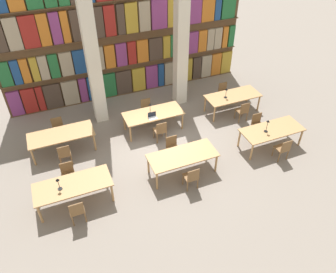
{
  "coord_description": "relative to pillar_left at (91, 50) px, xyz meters",
  "views": [
    {
      "loc": [
        -3.39,
        -8.41,
        7.94
      ],
      "look_at": [
        0.0,
        -0.13,
        0.69
      ],
      "focal_mm": 35.0,
      "sensor_mm": 36.0,
      "label": 1
    }
  ],
  "objects": [
    {
      "name": "chair_0",
      "position": [
        -1.79,
        -4.82,
        -2.52
      ],
      "size": [
        0.42,
        0.4,
        0.88
      ],
      "color": "brown",
      "rests_on": "ground_plane"
    },
    {
      "name": "reading_table_1",
      "position": [
        1.81,
        -4.1,
        -2.31
      ],
      "size": [
        2.27,
        0.97,
        0.76
      ],
      "color": "tan",
      "rests_on": "ground_plane"
    },
    {
      "name": "reading_table_0",
      "position": [
        -1.74,
        -4.05,
        -2.31
      ],
      "size": [
        2.27,
        0.97,
        0.76
      ],
      "color": "tan",
      "rests_on": "ground_plane"
    },
    {
      "name": "reading_table_2",
      "position": [
        5.34,
        -4.07,
        -2.31
      ],
      "size": [
        2.27,
        0.97,
        0.76
      ],
      "color": "tan",
      "rests_on": "ground_plane"
    },
    {
      "name": "chair_7",
      "position": [
        -1.76,
        -0.7,
        -2.52
      ],
      "size": [
        0.42,
        0.4,
        0.88
      ],
      "rotation": [
        0.0,
        0.0,
        3.14
      ],
      "color": "brown",
      "rests_on": "ground_plane"
    },
    {
      "name": "ground_plane",
      "position": [
        1.76,
        -2.82,
        -3.0
      ],
      "size": [
        40.0,
        40.0,
        0.0
      ],
      "primitive_type": "plane",
      "color": "gray"
    },
    {
      "name": "chair_5",
      "position": [
        5.3,
        -3.3,
        -2.52
      ],
      "size": [
        0.42,
        0.4,
        0.88
      ],
      "rotation": [
        0.0,
        0.0,
        3.14
      ],
      "color": "brown",
      "rests_on": "ground_plane"
    },
    {
      "name": "chair_11",
      "position": [
        5.26,
        -0.79,
        -2.52
      ],
      "size": [
        0.42,
        0.4,
        0.88
      ],
      "rotation": [
        0.0,
        0.0,
        3.14
      ],
      "color": "brown",
      "rests_on": "ground_plane"
    },
    {
      "name": "chair_8",
      "position": [
        1.73,
        -2.27,
        -2.52
      ],
      "size": [
        0.42,
        0.4,
        0.88
      ],
      "color": "brown",
      "rests_on": "ground_plane"
    },
    {
      "name": "desk_lamp_2",
      "position": [
        1.63,
        -1.49,
        -1.93
      ],
      "size": [
        0.14,
        0.14,
        0.45
      ],
      "color": "black",
      "rests_on": "reading_table_4"
    },
    {
      "name": "reading_table_3",
      "position": [
        -1.72,
        -1.47,
        -2.31
      ],
      "size": [
        2.27,
        0.97,
        0.76
      ],
      "color": "tan",
      "rests_on": "ground_plane"
    },
    {
      "name": "chair_6",
      "position": [
        -1.76,
        -2.24,
        -2.52
      ],
      "size": [
        0.42,
        0.4,
        0.88
      ],
      "color": "brown",
      "rests_on": "ground_plane"
    },
    {
      "name": "pillar_center",
      "position": [
        3.52,
        0.0,
        0.0
      ],
      "size": [
        0.48,
        0.48,
        6.0
      ],
      "color": "silver",
      "rests_on": "ground_plane"
    },
    {
      "name": "bookshelf_bank",
      "position": [
        1.76,
        1.56,
        -0.37
      ],
      "size": [
        10.51,
        0.35,
        5.5
      ],
      "color": "brown",
      "rests_on": "ground_plane"
    },
    {
      "name": "reading_table_4",
      "position": [
        1.74,
        -1.5,
        -2.31
      ],
      "size": [
        2.27,
        0.97,
        0.76
      ],
      "color": "tan",
      "rests_on": "ground_plane"
    },
    {
      "name": "chair_2",
      "position": [
        1.77,
        -4.87,
        -2.52
      ],
      "size": [
        0.42,
        0.4,
        0.88
      ],
      "color": "brown",
      "rests_on": "ground_plane"
    },
    {
      "name": "desk_lamp_3",
      "position": [
        4.86,
        -1.58,
        -1.95
      ],
      "size": [
        0.14,
        0.14,
        0.43
      ],
      "color": "black",
      "rests_on": "reading_table_5"
    },
    {
      "name": "chair_3",
      "position": [
        1.77,
        -3.33,
        -2.52
      ],
      "size": [
        0.42,
        0.4,
        0.88
      ],
      "rotation": [
        0.0,
        0.0,
        3.14
      ],
      "color": "brown",
      "rests_on": "ground_plane"
    },
    {
      "name": "chair_10",
      "position": [
        5.26,
        -2.32,
        -2.52
      ],
      "size": [
        0.42,
        0.4,
        0.88
      ],
      "color": "brown",
      "rests_on": "ground_plane"
    },
    {
      "name": "reading_table_5",
      "position": [
        5.23,
        -1.55,
        -2.31
      ],
      "size": [
        2.27,
        0.97,
        0.76
      ],
      "color": "tan",
      "rests_on": "ground_plane"
    },
    {
      "name": "chair_1",
      "position": [
        -1.79,
        -3.28,
        -2.52
      ],
      "size": [
        0.42,
        0.4,
        0.88
      ],
      "rotation": [
        0.0,
        0.0,
        3.14
      ],
      "color": "brown",
      "rests_on": "ground_plane"
    },
    {
      "name": "chair_9",
      "position": [
        1.73,
        -0.74,
        -2.52
      ],
      "size": [
        0.42,
        0.4,
        0.88
      ],
      "rotation": [
        0.0,
        0.0,
        3.14
      ],
      "color": "brown",
      "rests_on": "ground_plane"
    },
    {
      "name": "desk_lamp_0",
      "position": [
        -2.1,
        -4.1,
        -1.95
      ],
      "size": [
        0.14,
        0.14,
        0.43
      ],
      "color": "black",
      "rests_on": "reading_table_0"
    },
    {
      "name": "laptop",
      "position": [
        1.61,
        -1.79,
        -2.2
      ],
      "size": [
        0.32,
        0.22,
        0.21
      ],
      "color": "silver",
      "rests_on": "reading_table_4"
    },
    {
      "name": "desk_lamp_1",
      "position": [
        5.05,
        -4.09,
        -1.9
      ],
      "size": [
        0.14,
        0.14,
        0.5
      ],
      "color": "black",
      "rests_on": "reading_table_2"
    },
    {
      "name": "pillar_left",
      "position": [
        0.0,
        0.0,
        0.0
      ],
      "size": [
        0.48,
        0.48,
        6.0
      ],
      "color": "silver",
      "rests_on": "ground_plane"
    },
    {
      "name": "chair_4",
      "position": [
        5.3,
        -4.84,
        -2.52
      ],
      "size": [
        0.42,
        0.4,
        0.88
      ],
      "color": "brown",
      "rests_on": "ground_plane"
    }
  ]
}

